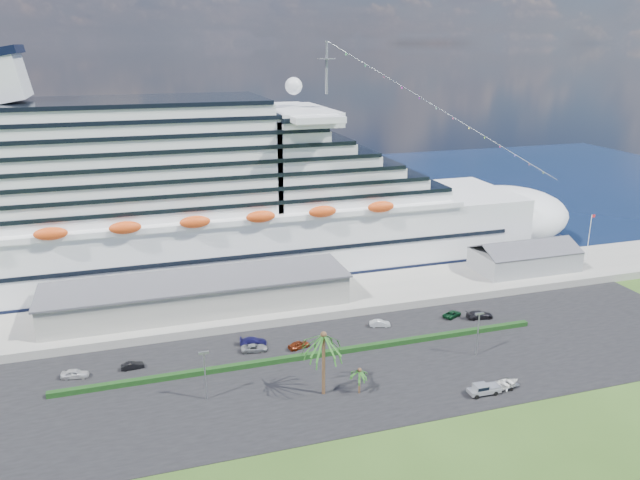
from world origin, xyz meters
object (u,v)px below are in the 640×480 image
object	(u,v)px
cruise_ship	(198,208)
pickup_truck	(484,389)
parked_car_3	(253,341)
boat_trailer	(507,383)

from	to	relation	value
cruise_ship	pickup_truck	bearing A→B (deg)	-62.28
parked_car_3	boat_trailer	bearing A→B (deg)	-116.16
cruise_ship	parked_car_3	bearing A→B (deg)	-83.82
parked_car_3	boat_trailer	world-z (taller)	boat_trailer
cruise_ship	parked_car_3	size ratio (longest dim) A/B	38.59
boat_trailer	cruise_ship	bearing A→B (deg)	120.76
cruise_ship	pickup_truck	world-z (taller)	cruise_ship
parked_car_3	boat_trailer	xyz separation A→B (m)	(35.87, -27.57, 0.29)
pickup_truck	parked_car_3	bearing A→B (deg)	138.30
pickup_truck	boat_trailer	size ratio (longest dim) A/B	0.96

